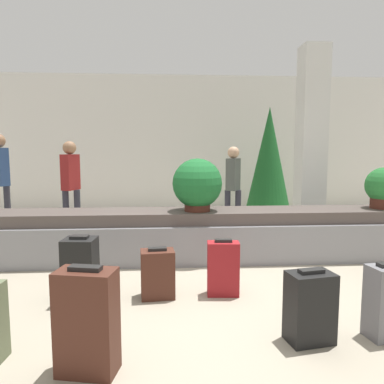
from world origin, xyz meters
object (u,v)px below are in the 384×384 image
object	(u,v)px
traveler_1	(233,181)
suitcase_1	(223,268)
suitcase_0	(158,274)
suitcase_6	(81,270)
suitcase_2	(310,307)
suitcase_5	(384,302)
potted_plant_1	(384,188)
suitcase_3	(87,322)
potted_plant_0	(197,185)
decorated_tree	(269,161)
pillar	(311,144)
traveler_0	(0,173)
traveler_2	(71,179)

from	to	relation	value
traveler_1	suitcase_1	bearing A→B (deg)	18.11
suitcase_0	suitcase_6	xyz separation A→B (m)	(-0.76, -0.04, 0.07)
suitcase_2	suitcase_5	size ratio (longest dim) A/B	0.95
suitcase_2	traveler_1	bearing A→B (deg)	78.25
suitcase_6	potted_plant_1	size ratio (longest dim) A/B	1.15
suitcase_1	suitcase_3	world-z (taller)	suitcase_3
suitcase_2	suitcase_5	world-z (taller)	suitcase_5
potted_plant_0	decorated_tree	world-z (taller)	decorated_tree
suitcase_2	suitcase_3	distance (m)	1.68
suitcase_3	traveler_1	world-z (taller)	traveler_1
suitcase_1	suitcase_5	bearing A→B (deg)	-36.19
suitcase_1	suitcase_3	xyz separation A→B (m)	(-1.12, -1.29, 0.08)
pillar	suitcase_5	size ratio (longest dim) A/B	5.17
suitcase_6	potted_plant_0	distance (m)	1.97
suitcase_5	traveler_0	world-z (taller)	traveler_0
traveler_0	traveler_2	distance (m)	1.30
suitcase_1	potted_plant_0	bearing A→B (deg)	101.54
potted_plant_1	traveler_0	size ratio (longest dim) A/B	0.32
potted_plant_0	traveler_2	xyz separation A→B (m)	(-2.10, 1.72, -0.05)
suitcase_0	decorated_tree	bearing A→B (deg)	54.97
suitcase_2	suitcase_3	world-z (taller)	suitcase_3
suitcase_6	potted_plant_0	size ratio (longest dim) A/B	0.94
suitcase_2	suitcase_3	bearing A→B (deg)	-179.62
potted_plant_0	suitcase_1	bearing A→B (deg)	-82.57
potted_plant_0	traveler_0	xyz separation A→B (m)	(-3.38, 1.91, 0.05)
suitcase_1	potted_plant_0	size ratio (longest dim) A/B	0.83
potted_plant_1	traveler_0	distance (m)	6.30
potted_plant_0	suitcase_6	bearing A→B (deg)	-133.96
suitcase_2	potted_plant_1	size ratio (longest dim) A/B	1.02
suitcase_3	traveler_2	distance (m)	4.47
suitcase_6	traveler_2	size ratio (longest dim) A/B	0.40
potted_plant_1	traveler_1	world-z (taller)	traveler_1
pillar	suitcase_5	xyz separation A→B (m)	(-0.71, -3.44, -1.30)
suitcase_3	potted_plant_1	distance (m)	4.47
suitcase_6	decorated_tree	size ratio (longest dim) A/B	0.28
pillar	potted_plant_0	distance (m)	2.42
traveler_0	traveler_2	world-z (taller)	traveler_0
suitcase_0	suitcase_3	xyz separation A→B (m)	(-0.44, -1.27, 0.11)
suitcase_0	suitcase_1	distance (m)	0.68
suitcase_3	traveler_0	bearing A→B (deg)	130.50
pillar	potted_plant_1	world-z (taller)	pillar
suitcase_1	potted_plant_1	xyz separation A→B (m)	(2.47, 1.30, 0.69)
suitcase_0	suitcase_3	size ratio (longest dim) A/B	0.70
traveler_0	pillar	bearing A→B (deg)	-153.18
suitcase_6	decorated_tree	bearing A→B (deg)	57.69
suitcase_6	traveler_0	world-z (taller)	traveler_0
potted_plant_1	suitcase_0	bearing A→B (deg)	-157.23
traveler_0	decorated_tree	xyz separation A→B (m)	(5.04, 0.59, 0.18)
suitcase_2	suitcase_6	distance (m)	2.18
potted_plant_0	potted_plant_1	distance (m)	2.63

